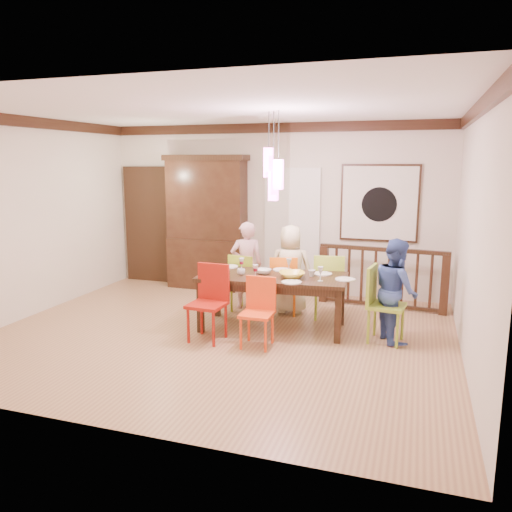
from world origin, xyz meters
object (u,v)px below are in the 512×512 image
(balustrade, at_px, (382,277))
(person_far_mid, at_px, (290,269))
(chair_end_right, at_px, (387,299))
(china_hutch, at_px, (207,222))
(person_far_left, at_px, (247,265))
(chair_far_left, at_px, (246,278))
(person_end_right, at_px, (396,290))
(dining_table, at_px, (273,282))

(balustrade, xyz_separation_m, person_far_mid, (-1.30, -0.67, 0.17))
(chair_end_right, distance_m, china_hutch, 3.82)
(chair_end_right, relative_size, person_far_left, 0.71)
(chair_far_left, distance_m, china_hutch, 1.75)
(chair_far_left, height_order, person_far_mid, person_far_mid)
(chair_end_right, height_order, person_far_mid, person_far_mid)
(china_hutch, distance_m, person_far_mid, 2.13)
(chair_far_left, height_order, balustrade, balustrade)
(person_far_left, relative_size, person_end_right, 1.03)
(china_hutch, distance_m, person_far_left, 1.56)
(chair_far_left, distance_m, person_far_left, 0.23)
(chair_far_left, bearing_deg, person_far_left, -65.92)
(chair_end_right, relative_size, china_hutch, 0.41)
(chair_far_left, height_order, china_hutch, china_hutch)
(chair_far_left, relative_size, person_end_right, 0.67)
(balustrade, xyz_separation_m, person_far_left, (-2.01, -0.65, 0.18))
(person_far_left, bearing_deg, balustrade, 175.24)
(china_hutch, bearing_deg, chair_far_left, -45.28)
(chair_end_right, bearing_deg, person_far_left, 75.80)
(balustrade, relative_size, person_far_mid, 1.48)
(chair_end_right, relative_size, person_far_mid, 0.72)
(china_hutch, distance_m, person_end_right, 3.84)
(chair_end_right, distance_m, balustrade, 1.54)
(chair_far_left, height_order, chair_end_right, chair_end_right)
(chair_end_right, bearing_deg, person_end_right, -36.04)
(person_far_mid, bearing_deg, chair_far_left, 2.39)
(person_far_mid, bearing_deg, china_hutch, -38.31)
(chair_far_left, bearing_deg, balustrade, -149.03)
(person_far_left, distance_m, person_end_right, 2.40)
(china_hutch, relative_size, person_end_right, 1.80)
(china_hutch, relative_size, person_far_left, 1.75)
(person_far_mid, distance_m, person_end_right, 1.74)
(dining_table, bearing_deg, person_end_right, -3.17)
(chair_end_right, bearing_deg, person_far_mid, 67.54)
(china_hutch, bearing_deg, person_far_mid, -29.39)
(chair_end_right, relative_size, person_end_right, 0.74)
(chair_far_left, height_order, person_end_right, person_end_right)
(balustrade, distance_m, person_end_right, 1.46)
(china_hutch, bearing_deg, person_end_right, -27.75)
(china_hutch, height_order, balustrade, china_hutch)
(dining_table, relative_size, chair_end_right, 2.11)
(chair_end_right, xyz_separation_m, balustrade, (-0.17, 1.53, -0.06))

